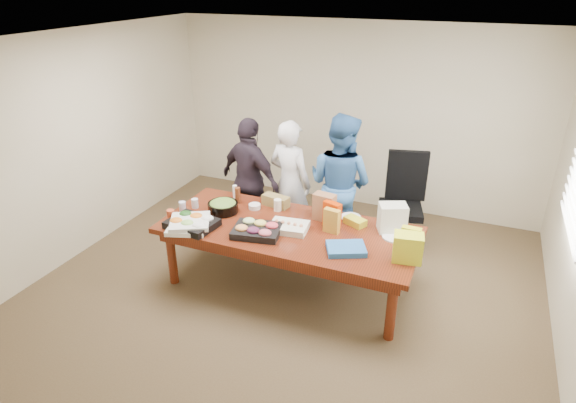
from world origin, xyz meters
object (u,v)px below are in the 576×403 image
at_px(sheet_cake, 289,227).
at_px(person_center, 290,183).
at_px(office_chair, 401,206).
at_px(conference_table, 289,257).
at_px(person_right, 340,184).
at_px(salad_bowl, 223,207).

bearing_deg(sheet_cake, person_center, 105.28).
bearing_deg(office_chair, conference_table, -140.55).
bearing_deg(person_right, office_chair, -143.38).
distance_m(person_right, salad_bowl, 1.48).
bearing_deg(person_center, sheet_cake, 124.09).
distance_m(person_center, person_right, 0.65).
relative_size(conference_table, office_chair, 2.33).
xyz_separation_m(conference_table, sheet_cake, (0.02, -0.05, 0.41)).
bearing_deg(person_right, sheet_cake, 94.10).
bearing_deg(salad_bowl, person_right, 41.66).
relative_size(person_center, sheet_cake, 4.09).
xyz_separation_m(person_center, sheet_cake, (0.42, -1.05, -0.04)).
xyz_separation_m(conference_table, salad_bowl, (-0.85, 0.07, 0.43)).
bearing_deg(sheet_cake, conference_table, 108.74).
bearing_deg(person_center, office_chair, -154.60).
distance_m(person_center, salad_bowl, 1.04).
bearing_deg(person_center, person_right, -163.78).
xyz_separation_m(conference_table, office_chair, (0.98, 1.32, 0.23)).
height_order(office_chair, salad_bowl, office_chair).
height_order(conference_table, person_right, person_right).
distance_m(office_chair, salad_bowl, 2.23).
xyz_separation_m(office_chair, sheet_cake, (-0.96, -1.37, 0.18)).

